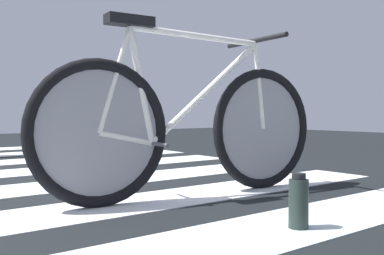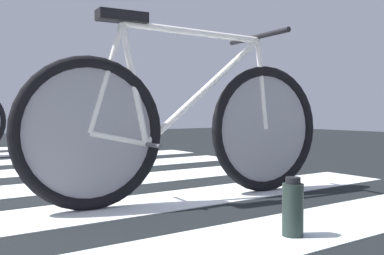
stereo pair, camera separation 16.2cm
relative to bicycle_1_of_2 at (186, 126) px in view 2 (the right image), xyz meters
name	(u,v)px [view 2 (the right image)]	position (x,y,z in m)	size (l,w,h in m)	color
bicycle_1_of_2	(186,126)	(0.00, 0.00, 0.00)	(1.73, 0.52, 0.93)	black
water_bottle	(293,209)	(-0.06, -0.78, -0.28)	(0.08, 0.08, 0.22)	#202C28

